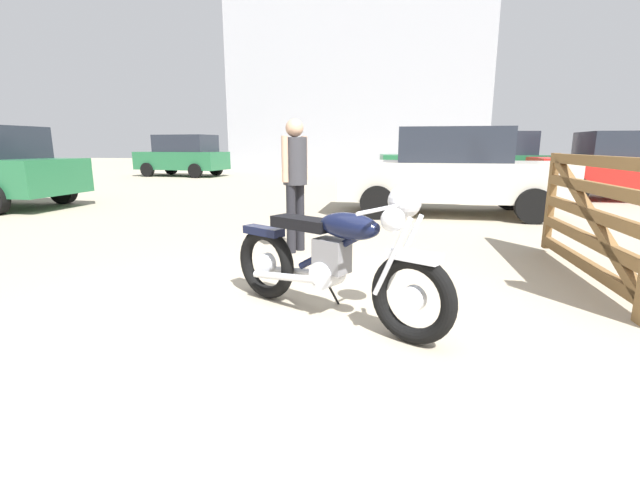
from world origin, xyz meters
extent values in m
plane|color=tan|center=(0.00, 0.00, 0.00)|extent=(80.00, 80.00, 0.00)
torus|color=black|center=(0.71, -0.03, 0.32)|extent=(0.61, 0.42, 0.64)
cylinder|color=silver|center=(0.71, -0.03, 0.32)|extent=(0.20, 0.16, 0.18)
torus|color=black|center=(-0.53, 0.69, 0.32)|extent=(0.61, 0.42, 0.64)
cylinder|color=silver|center=(-0.53, 0.69, 0.32)|extent=(0.20, 0.16, 0.18)
cube|color=silver|center=(0.71, -0.03, 0.62)|extent=(0.38, 0.29, 0.06)
cube|color=black|center=(-0.55, 0.70, 0.61)|extent=(0.41, 0.31, 0.07)
cylinder|color=silver|center=(0.64, 0.10, 0.60)|extent=(0.26, 0.17, 0.58)
cylinder|color=silver|center=(0.57, -0.03, 0.60)|extent=(0.26, 0.17, 0.58)
sphere|color=silver|center=(0.56, 0.06, 0.85)|extent=(0.17, 0.17, 0.17)
cylinder|color=silver|center=(0.49, 0.10, 0.92)|extent=(0.33, 0.55, 0.03)
sphere|color=silver|center=(0.65, 0.36, 0.94)|extent=(0.25, 0.25, 0.25)
cylinder|color=black|center=(0.15, 0.30, 0.58)|extent=(0.68, 0.43, 0.47)
ellipsoid|color=black|center=(0.25, 0.24, 0.76)|extent=(0.56, 0.45, 0.20)
cube|color=black|center=(-0.15, 0.47, 0.73)|extent=(0.57, 0.44, 0.09)
cube|color=slate|center=(0.11, 0.32, 0.51)|extent=(0.32, 0.29, 0.26)
cylinder|color=silver|center=(0.07, 0.34, 0.36)|extent=(0.29, 0.28, 0.22)
cylinder|color=silver|center=(-0.21, 0.62, 0.28)|extent=(0.64, 0.40, 0.14)
cylinder|color=silver|center=(-0.31, 0.44, 0.28)|extent=(0.64, 0.40, 0.14)
cylinder|color=black|center=(0.07, 0.54, 0.16)|extent=(0.14, 0.21, 0.33)
cube|color=brown|center=(2.52, 2.97, 0.65)|extent=(0.08, 0.10, 1.20)
cube|color=brown|center=(2.52, 1.77, 0.15)|extent=(0.08, 2.40, 0.11)
cube|color=brown|center=(2.52, 1.77, 0.41)|extent=(0.08, 2.40, 0.11)
cube|color=brown|center=(2.52, 1.77, 0.67)|extent=(0.08, 2.40, 0.11)
cube|color=brown|center=(2.52, 1.77, 0.93)|extent=(0.08, 2.40, 0.11)
cube|color=brown|center=(2.52, 1.77, 1.19)|extent=(0.08, 2.40, 0.11)
cube|color=brown|center=(2.52, 1.77, 0.65)|extent=(0.08, 2.20, 1.08)
cylinder|color=black|center=(-0.70, 2.37, 0.43)|extent=(0.12, 0.12, 0.86)
cylinder|color=black|center=(-0.62, 2.53, 0.43)|extent=(0.12, 0.12, 0.86)
cylinder|color=#333338|center=(-0.66, 2.45, 1.15)|extent=(0.30, 0.30, 0.58)
cylinder|color=tan|center=(-0.74, 2.28, 1.18)|extent=(0.08, 0.08, 0.55)
cylinder|color=tan|center=(-0.58, 2.62, 1.18)|extent=(0.08, 0.08, 0.55)
sphere|color=tan|center=(-0.66, 2.45, 1.55)|extent=(0.22, 0.22, 0.22)
cylinder|color=black|center=(2.99, 6.84, 0.31)|extent=(0.62, 0.21, 0.62)
cylinder|color=black|center=(2.97, 5.12, 0.31)|extent=(0.62, 0.21, 0.62)
cylinder|color=black|center=(0.29, 6.88, 0.31)|extent=(0.62, 0.21, 0.62)
cylinder|color=black|center=(0.27, 5.16, 0.31)|extent=(0.62, 0.21, 0.62)
cube|color=beige|center=(1.63, 6.00, 0.67)|extent=(4.23, 1.78, 0.72)
cube|color=#232833|center=(1.63, 6.00, 1.35)|extent=(2.02, 1.59, 0.64)
cylinder|color=black|center=(1.08, 10.18, 0.32)|extent=(0.66, 0.27, 0.64)
cylinder|color=black|center=(0.92, 11.94, 0.32)|extent=(0.66, 0.27, 0.64)
cylinder|color=black|center=(4.06, 10.45, 0.32)|extent=(0.66, 0.27, 0.64)
cylinder|color=black|center=(3.91, 12.20, 0.32)|extent=(0.66, 0.27, 0.64)
cube|color=#23663D|center=(2.49, 11.19, 0.69)|extent=(4.84, 2.17, 0.74)
cube|color=#232833|center=(2.79, 11.22, 1.40)|extent=(3.63, 1.91, 0.68)
cylinder|color=black|center=(4.80, 8.32, 0.31)|extent=(0.63, 0.22, 0.62)
cylinder|color=black|center=(4.87, 10.04, 0.31)|extent=(0.63, 0.22, 0.62)
cube|color=red|center=(6.18, 9.13, 0.67)|extent=(4.26, 1.87, 0.72)
cube|color=#232833|center=(6.18, 9.13, 1.35)|extent=(2.06, 1.63, 0.64)
cylinder|color=black|center=(-7.06, 6.15, 0.32)|extent=(0.65, 0.24, 0.64)
cylinder|color=black|center=(-10.00, 14.70, 0.30)|extent=(0.62, 0.28, 0.60)
cylinder|color=black|center=(-9.77, 16.32, 0.30)|extent=(0.62, 0.28, 0.60)
cylinder|color=black|center=(-7.63, 14.35, 0.30)|extent=(0.62, 0.28, 0.60)
cylinder|color=black|center=(-7.39, 15.97, 0.30)|extent=(0.62, 0.28, 0.60)
cube|color=#23663D|center=(-8.70, 15.33, 0.68)|extent=(4.10, 2.19, 0.76)
cube|color=#232833|center=(-8.45, 15.30, 1.42)|extent=(2.60, 1.85, 0.72)
cube|color=#9EA0A8|center=(-2.03, 28.87, 5.36)|extent=(15.29, 14.01, 10.72)
camera|label=1|loc=(0.56, -2.92, 1.34)|focal=24.52mm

